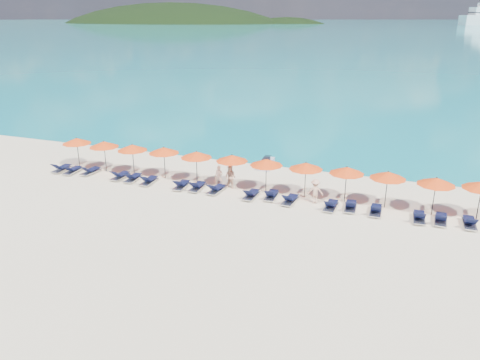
% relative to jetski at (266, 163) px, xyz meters
% --- Properties ---
extents(ground, '(1400.00, 1400.00, 0.00)m').
position_rel_jetski_xyz_m(ground, '(0.35, -9.49, -0.32)').
color(ground, beige).
extents(sea, '(1600.00, 1300.00, 0.01)m').
position_rel_jetski_xyz_m(sea, '(0.35, 650.51, -0.31)').
color(sea, '#1FA9B2').
rests_on(sea, ground).
extents(headland_main, '(374.00, 242.00, 126.50)m').
position_rel_jetski_xyz_m(headland_main, '(-299.65, 530.51, -38.32)').
color(headland_main, black).
rests_on(headland_main, ground).
extents(headland_small, '(162.00, 126.00, 85.50)m').
position_rel_jetski_xyz_m(headland_small, '(-149.65, 550.51, -35.32)').
color(headland_small, black).
rests_on(headland_small, ground).
extents(jetski, '(0.99, 2.23, 0.77)m').
position_rel_jetski_xyz_m(jetski, '(0.00, 0.00, 0.00)').
color(jetski, silver).
rests_on(jetski, ground).
extents(beachgoer_a, '(0.55, 0.36, 1.51)m').
position_rel_jetski_xyz_m(beachgoer_a, '(-1.59, -5.26, 0.44)').
color(beachgoer_a, '#DEA687').
rests_on(beachgoer_a, ground).
extents(beachgoer_b, '(0.80, 0.52, 1.56)m').
position_rel_jetski_xyz_m(beachgoer_b, '(-0.83, -5.13, 0.46)').
color(beachgoer_b, '#DEA687').
rests_on(beachgoer_b, ground).
extents(beachgoer_c, '(1.06, 0.68, 1.51)m').
position_rel_jetski_xyz_m(beachgoer_c, '(4.85, -5.61, 0.44)').
color(beachgoer_c, '#DEA687').
rests_on(beachgoer_c, ground).
extents(umbrella_0, '(2.10, 2.10, 2.28)m').
position_rel_jetski_xyz_m(umbrella_0, '(-13.09, -4.86, 1.70)').
color(umbrella_0, black).
rests_on(umbrella_0, ground).
extents(umbrella_1, '(2.10, 2.10, 2.28)m').
position_rel_jetski_xyz_m(umbrella_1, '(-10.64, -4.94, 1.70)').
color(umbrella_1, black).
rests_on(umbrella_1, ground).
extents(umbrella_2, '(2.10, 2.10, 2.28)m').
position_rel_jetski_xyz_m(umbrella_2, '(-8.26, -4.98, 1.70)').
color(umbrella_2, black).
rests_on(umbrella_2, ground).
extents(umbrella_3, '(2.10, 2.10, 2.28)m').
position_rel_jetski_xyz_m(umbrella_3, '(-5.86, -4.79, 1.70)').
color(umbrella_3, black).
rests_on(umbrella_3, ground).
extents(umbrella_4, '(2.10, 2.10, 2.28)m').
position_rel_jetski_xyz_m(umbrella_4, '(-3.32, -4.97, 1.70)').
color(umbrella_4, black).
rests_on(umbrella_4, ground).
extents(umbrella_5, '(2.10, 2.10, 2.28)m').
position_rel_jetski_xyz_m(umbrella_5, '(-0.82, -4.86, 1.70)').
color(umbrella_5, black).
rests_on(umbrella_5, ground).
extents(umbrella_6, '(2.10, 2.10, 2.28)m').
position_rel_jetski_xyz_m(umbrella_6, '(1.53, -4.93, 1.70)').
color(umbrella_6, black).
rests_on(umbrella_6, ground).
extents(umbrella_7, '(2.10, 2.10, 2.28)m').
position_rel_jetski_xyz_m(umbrella_7, '(4.03, -4.80, 1.70)').
color(umbrella_7, black).
rests_on(umbrella_7, ground).
extents(umbrella_8, '(2.10, 2.10, 2.28)m').
position_rel_jetski_xyz_m(umbrella_8, '(6.50, -4.78, 1.70)').
color(umbrella_8, black).
rests_on(umbrella_8, ground).
extents(umbrella_9, '(2.10, 2.10, 2.28)m').
position_rel_jetski_xyz_m(umbrella_9, '(8.86, -4.82, 1.70)').
color(umbrella_9, black).
rests_on(umbrella_9, ground).
extents(umbrella_10, '(2.10, 2.10, 2.28)m').
position_rel_jetski_xyz_m(umbrella_10, '(11.45, -4.97, 1.70)').
color(umbrella_10, black).
rests_on(umbrella_10, ground).
extents(lounger_0, '(0.69, 1.72, 0.66)m').
position_rel_jetski_xyz_m(lounger_0, '(-13.64, -6.16, -0.08)').
color(lounger_0, silver).
rests_on(lounger_0, ground).
extents(lounger_1, '(0.79, 1.75, 0.66)m').
position_rel_jetski_xyz_m(lounger_1, '(-12.61, -6.24, -0.08)').
color(lounger_1, silver).
rests_on(lounger_1, ground).
extents(lounger_2, '(0.73, 1.74, 0.66)m').
position_rel_jetski_xyz_m(lounger_2, '(-11.30, -5.91, -0.08)').
color(lounger_2, silver).
rests_on(lounger_2, ground).
extents(lounger_3, '(0.65, 1.71, 0.66)m').
position_rel_jetski_xyz_m(lounger_3, '(-8.70, -6.04, -0.08)').
color(lounger_3, silver).
rests_on(lounger_3, ground).
extents(lounger_4, '(0.74, 1.74, 0.66)m').
position_rel_jetski_xyz_m(lounger_4, '(-7.64, -6.10, -0.08)').
color(lounger_4, silver).
rests_on(lounger_4, ground).
extents(lounger_5, '(0.70, 1.73, 0.66)m').
position_rel_jetski_xyz_m(lounger_5, '(-6.31, -6.21, -0.08)').
color(lounger_5, silver).
rests_on(lounger_5, ground).
extents(lounger_6, '(0.74, 1.74, 0.66)m').
position_rel_jetski_xyz_m(lounger_6, '(-3.87, -6.19, -0.08)').
color(lounger_6, silver).
rests_on(lounger_6, ground).
extents(lounger_7, '(0.67, 1.72, 0.66)m').
position_rel_jetski_xyz_m(lounger_7, '(-2.76, -6.09, -0.08)').
color(lounger_7, silver).
rests_on(lounger_7, ground).
extents(lounger_8, '(0.77, 1.75, 0.66)m').
position_rel_jetski_xyz_m(lounger_8, '(-1.42, -6.12, -0.08)').
color(lounger_8, silver).
rests_on(lounger_8, ground).
extents(lounger_9, '(0.66, 1.71, 0.66)m').
position_rel_jetski_xyz_m(lounger_9, '(0.99, -6.20, -0.08)').
color(lounger_9, silver).
rests_on(lounger_9, ground).
extents(lounger_10, '(0.73, 1.74, 0.66)m').
position_rel_jetski_xyz_m(lounger_10, '(2.19, -5.85, -0.08)').
color(lounger_10, silver).
rests_on(lounger_10, ground).
extents(lounger_11, '(0.76, 1.75, 0.66)m').
position_rel_jetski_xyz_m(lounger_11, '(3.46, -6.17, -0.08)').
color(lounger_11, silver).
rests_on(lounger_11, ground).
extents(lounger_12, '(0.67, 1.72, 0.66)m').
position_rel_jetski_xyz_m(lounger_12, '(5.94, -6.21, -0.08)').
color(lounger_12, silver).
rests_on(lounger_12, ground).
extents(lounger_13, '(0.73, 1.74, 0.66)m').
position_rel_jetski_xyz_m(lounger_13, '(7.03, -5.90, -0.08)').
color(lounger_13, silver).
rests_on(lounger_13, ground).
extents(lounger_14, '(0.66, 1.71, 0.66)m').
position_rel_jetski_xyz_m(lounger_14, '(8.46, -5.99, -0.08)').
color(lounger_14, silver).
rests_on(lounger_14, ground).
extents(lounger_15, '(0.69, 1.72, 0.66)m').
position_rel_jetski_xyz_m(lounger_15, '(10.80, -6.13, -0.08)').
color(lounger_15, silver).
rests_on(lounger_15, ground).
extents(lounger_16, '(0.70, 1.73, 0.66)m').
position_rel_jetski_xyz_m(lounger_16, '(11.90, -6.02, -0.08)').
color(lounger_16, silver).
rests_on(lounger_16, ground).
extents(lounger_17, '(0.69, 1.72, 0.66)m').
position_rel_jetski_xyz_m(lounger_17, '(13.34, -5.93, -0.08)').
color(lounger_17, silver).
rests_on(lounger_17, ground).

